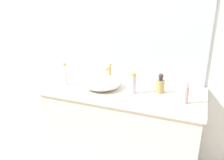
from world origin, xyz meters
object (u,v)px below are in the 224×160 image
lotion_bottle (160,85)px  spray_can (133,83)px  perfume_bottle (65,75)px  sink_basin (101,83)px  soap_dispenser (186,94)px

lotion_bottle → spray_can: (-0.21, -0.10, 0.02)m
perfume_bottle → spray_can: 0.63m
perfume_bottle → spray_can: bearing=3.3°
sink_basin → spray_can: 0.29m
spray_can → lotion_bottle: bearing=25.0°
sink_basin → soap_dispenser: soap_dispenser is taller
spray_can → soap_dispenser: bearing=-6.0°
lotion_bottle → perfume_bottle: (-0.83, -0.13, 0.03)m
lotion_bottle → perfume_bottle: perfume_bottle is taller
lotion_bottle → spray_can: size_ratio=0.93×
lotion_bottle → soap_dispenser: bearing=-33.1°
spray_can → sink_basin: bearing=177.2°
sink_basin → lotion_bottle: bearing=9.3°
sink_basin → spray_can: spray_can is taller
sink_basin → spray_can: (0.29, -0.01, 0.04)m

